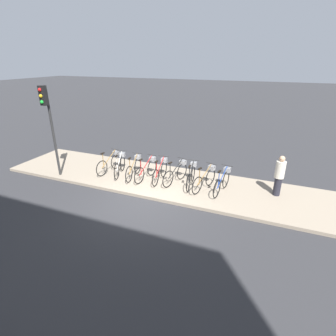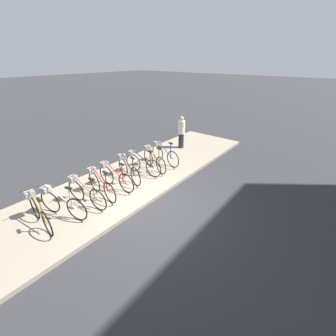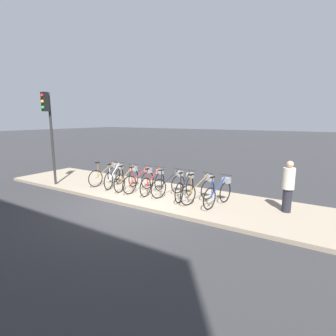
{
  "view_description": "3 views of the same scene",
  "coord_description": "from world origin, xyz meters",
  "px_view_note": "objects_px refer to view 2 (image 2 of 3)",
  "views": [
    {
      "loc": [
        4.01,
        -7.64,
        4.84
      ],
      "look_at": [
        0.59,
        0.75,
        1.06
      ],
      "focal_mm": 28.0,
      "sensor_mm": 36.0,
      "label": 1
    },
    {
      "loc": [
        -4.13,
        -4.09,
        4.14
      ],
      "look_at": [
        1.49,
        0.39,
        0.61
      ],
      "focal_mm": 24.0,
      "sensor_mm": 36.0,
      "label": 2
    },
    {
      "loc": [
        5.48,
        -6.29,
        2.88
      ],
      "look_at": [
        1.1,
        0.66,
        1.32
      ],
      "focal_mm": 28.0,
      "sensor_mm": 36.0,
      "label": 3
    }
  ],
  "objects_px": {
    "parked_bicycle_0": "(38,211)",
    "parked_bicycle_8": "(164,153)",
    "parked_bicycle_7": "(153,158)",
    "parked_bicycle_4": "(114,176)",
    "parked_bicycle_6": "(141,163)",
    "parked_bicycle_5": "(128,168)",
    "pedestrian": "(181,132)",
    "parked_bicycle_3": "(100,183)",
    "parked_bicycle_1": "(60,202)",
    "parked_bicycle_2": "(84,191)"
  },
  "relations": [
    {
      "from": "parked_bicycle_2",
      "to": "parked_bicycle_8",
      "type": "bearing_deg",
      "value": 0.85
    },
    {
      "from": "parked_bicycle_7",
      "to": "parked_bicycle_8",
      "type": "xyz_separation_m",
      "value": [
        0.67,
        0.02,
        0.0
      ]
    },
    {
      "from": "parked_bicycle_0",
      "to": "pedestrian",
      "type": "bearing_deg",
      "value": 3.54
    },
    {
      "from": "parked_bicycle_5",
      "to": "pedestrian",
      "type": "height_order",
      "value": "pedestrian"
    },
    {
      "from": "parked_bicycle_1",
      "to": "parked_bicycle_6",
      "type": "distance_m",
      "value": 3.25
    },
    {
      "from": "parked_bicycle_2",
      "to": "parked_bicycle_7",
      "type": "height_order",
      "value": "same"
    },
    {
      "from": "parked_bicycle_1",
      "to": "parked_bicycle_3",
      "type": "relative_size",
      "value": 0.97
    },
    {
      "from": "parked_bicycle_0",
      "to": "parked_bicycle_8",
      "type": "distance_m",
      "value": 5.06
    },
    {
      "from": "parked_bicycle_5",
      "to": "parked_bicycle_8",
      "type": "relative_size",
      "value": 0.98
    },
    {
      "from": "parked_bicycle_3",
      "to": "parked_bicycle_4",
      "type": "xyz_separation_m",
      "value": [
        0.6,
        0.05,
        0.0
      ]
    },
    {
      "from": "parked_bicycle_8",
      "to": "pedestrian",
      "type": "xyz_separation_m",
      "value": [
        1.95,
        0.49,
        0.36
      ]
    },
    {
      "from": "parked_bicycle_6",
      "to": "pedestrian",
      "type": "bearing_deg",
      "value": 7.46
    },
    {
      "from": "parked_bicycle_4",
      "to": "parked_bicycle_0",
      "type": "bearing_deg",
      "value": 179.58
    },
    {
      "from": "parked_bicycle_3",
      "to": "parked_bicycle_7",
      "type": "height_order",
      "value": "same"
    },
    {
      "from": "parked_bicycle_1",
      "to": "pedestrian",
      "type": "xyz_separation_m",
      "value": [
        6.46,
        0.5,
        0.36
      ]
    },
    {
      "from": "parked_bicycle_6",
      "to": "parked_bicycle_7",
      "type": "bearing_deg",
      "value": -7.98
    },
    {
      "from": "parked_bicycle_7",
      "to": "parked_bicycle_3",
      "type": "bearing_deg",
      "value": 179.95
    },
    {
      "from": "parked_bicycle_3",
      "to": "parked_bicycle_1",
      "type": "bearing_deg",
      "value": -180.0
    },
    {
      "from": "parked_bicycle_5",
      "to": "parked_bicycle_7",
      "type": "distance_m",
      "value": 1.24
    },
    {
      "from": "parked_bicycle_3",
      "to": "parked_bicycle_6",
      "type": "xyz_separation_m",
      "value": [
        1.93,
        0.08,
        0.0
      ]
    },
    {
      "from": "parked_bicycle_1",
      "to": "parked_bicycle_4",
      "type": "xyz_separation_m",
      "value": [
        1.92,
        0.05,
        0.0
      ]
    },
    {
      "from": "parked_bicycle_8",
      "to": "pedestrian",
      "type": "bearing_deg",
      "value": 14.03
    },
    {
      "from": "parked_bicycle_1",
      "to": "pedestrian",
      "type": "relative_size",
      "value": 1.03
    },
    {
      "from": "parked_bicycle_4",
      "to": "parked_bicycle_2",
      "type": "bearing_deg",
      "value": -175.63
    },
    {
      "from": "parked_bicycle_3",
      "to": "parked_bicycle_2",
      "type": "bearing_deg",
      "value": -175.97
    },
    {
      "from": "parked_bicycle_0",
      "to": "parked_bicycle_6",
      "type": "xyz_separation_m",
      "value": [
        3.8,
        0.01,
        0.0
      ]
    },
    {
      "from": "parked_bicycle_7",
      "to": "parked_bicycle_2",
      "type": "bearing_deg",
      "value": -179.27
    },
    {
      "from": "parked_bicycle_2",
      "to": "pedestrian",
      "type": "distance_m",
      "value": 5.77
    },
    {
      "from": "parked_bicycle_3",
      "to": "parked_bicycle_5",
      "type": "height_order",
      "value": "same"
    },
    {
      "from": "parked_bicycle_7",
      "to": "parked_bicycle_0",
      "type": "bearing_deg",
      "value": 179.09
    },
    {
      "from": "parked_bicycle_6",
      "to": "parked_bicycle_7",
      "type": "relative_size",
      "value": 1.04
    },
    {
      "from": "parked_bicycle_2",
      "to": "parked_bicycle_6",
      "type": "distance_m",
      "value": 2.52
    },
    {
      "from": "parked_bicycle_6",
      "to": "parked_bicycle_8",
      "type": "xyz_separation_m",
      "value": [
        1.26,
        -0.07,
        0.0
      ]
    },
    {
      "from": "parked_bicycle_2",
      "to": "parked_bicycle_4",
      "type": "bearing_deg",
      "value": 4.37
    },
    {
      "from": "parked_bicycle_4",
      "to": "parked_bicycle_8",
      "type": "height_order",
      "value": "same"
    },
    {
      "from": "parked_bicycle_1",
      "to": "parked_bicycle_5",
      "type": "distance_m",
      "value": 2.61
    },
    {
      "from": "parked_bicycle_0",
      "to": "parked_bicycle_3",
      "type": "distance_m",
      "value": 1.87
    },
    {
      "from": "parked_bicycle_6",
      "to": "parked_bicycle_0",
      "type": "bearing_deg",
      "value": -179.8
    },
    {
      "from": "parked_bicycle_8",
      "to": "pedestrian",
      "type": "distance_m",
      "value": 2.04
    },
    {
      "from": "parked_bicycle_1",
      "to": "parked_bicycle_4",
      "type": "bearing_deg",
      "value": 1.48
    },
    {
      "from": "parked_bicycle_4",
      "to": "pedestrian",
      "type": "height_order",
      "value": "pedestrian"
    },
    {
      "from": "parked_bicycle_1",
      "to": "parked_bicycle_7",
      "type": "relative_size",
      "value": 1.0
    },
    {
      "from": "parked_bicycle_3",
      "to": "parked_bicycle_7",
      "type": "xyz_separation_m",
      "value": [
        2.53,
        -0.0,
        0.0
      ]
    },
    {
      "from": "parked_bicycle_0",
      "to": "pedestrian",
      "type": "xyz_separation_m",
      "value": [
        7.01,
        0.43,
        0.36
      ]
    },
    {
      "from": "parked_bicycle_1",
      "to": "parked_bicycle_6",
      "type": "xyz_separation_m",
      "value": [
        3.25,
        0.08,
        0.0
      ]
    },
    {
      "from": "parked_bicycle_5",
      "to": "parked_bicycle_6",
      "type": "relative_size",
      "value": 0.97
    },
    {
      "from": "parked_bicycle_0",
      "to": "pedestrian",
      "type": "distance_m",
      "value": 7.03
    },
    {
      "from": "parked_bicycle_4",
      "to": "parked_bicycle_7",
      "type": "relative_size",
      "value": 1.04
    },
    {
      "from": "parked_bicycle_8",
      "to": "parked_bicycle_1",
      "type": "bearing_deg",
      "value": -179.82
    },
    {
      "from": "parked_bicycle_8",
      "to": "parked_bicycle_7",
      "type": "bearing_deg",
      "value": -178.58
    }
  ]
}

